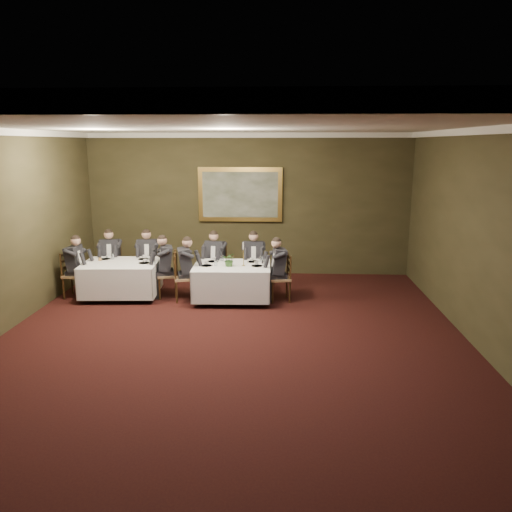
# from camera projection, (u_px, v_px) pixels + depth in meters

# --- Properties ---
(ground) EXTENTS (10.00, 10.00, 0.00)m
(ground) POSITION_uv_depth(u_px,v_px,m) (228.00, 352.00, 7.93)
(ground) COLOR black
(ground) RESTS_ON ground
(ceiling) EXTENTS (8.00, 10.00, 0.10)m
(ceiling) POSITION_uv_depth(u_px,v_px,m) (225.00, 125.00, 7.16)
(ceiling) COLOR silver
(ceiling) RESTS_ON back_wall
(back_wall) EXTENTS (8.00, 0.10, 3.50)m
(back_wall) POSITION_uv_depth(u_px,v_px,m) (248.00, 205.00, 12.42)
(back_wall) COLOR #322D19
(back_wall) RESTS_ON ground
(front_wall) EXTENTS (8.00, 0.10, 3.50)m
(front_wall) POSITION_uv_depth(u_px,v_px,m) (126.00, 429.00, 2.68)
(front_wall) COLOR #322D19
(front_wall) RESTS_ON ground
(right_wall) EXTENTS (0.10, 10.00, 3.50)m
(right_wall) POSITION_uv_depth(u_px,v_px,m) (496.00, 247.00, 7.35)
(right_wall) COLOR #322D19
(right_wall) RESTS_ON ground
(crown_molding) EXTENTS (8.00, 10.00, 0.12)m
(crown_molding) POSITION_uv_depth(u_px,v_px,m) (225.00, 130.00, 7.17)
(crown_molding) COLOR white
(crown_molding) RESTS_ON back_wall
(table_main) EXTENTS (1.64, 1.27, 0.67)m
(table_main) POSITION_uv_depth(u_px,v_px,m) (232.00, 280.00, 10.47)
(table_main) COLOR black
(table_main) RESTS_ON ground
(table_second) EXTENTS (1.66, 1.31, 0.67)m
(table_second) POSITION_uv_depth(u_px,v_px,m) (121.00, 277.00, 10.71)
(table_second) COLOR black
(table_second) RESTS_ON ground
(chair_main_backleft) EXTENTS (0.52, 0.51, 1.00)m
(chair_main_backleft) POSITION_uv_depth(u_px,v_px,m) (216.00, 277.00, 11.32)
(chair_main_backleft) COLOR #917049
(chair_main_backleft) RESTS_ON ground
(diner_main_backleft) EXTENTS (0.49, 0.56, 1.35)m
(diner_main_backleft) POSITION_uv_depth(u_px,v_px,m) (216.00, 267.00, 11.26)
(diner_main_backleft) COLOR black
(diner_main_backleft) RESTS_ON chair_main_backleft
(chair_main_backright) EXTENTS (0.46, 0.44, 1.00)m
(chair_main_backright) POSITION_uv_depth(u_px,v_px,m) (254.00, 277.00, 11.30)
(chair_main_backright) COLOR #917049
(chair_main_backright) RESTS_ON ground
(diner_main_backright) EXTENTS (0.43, 0.50, 1.35)m
(diner_main_backright) POSITION_uv_depth(u_px,v_px,m) (254.00, 267.00, 11.24)
(diner_main_backright) COLOR black
(diner_main_backright) RESTS_ON chair_main_backright
(chair_main_endleft) EXTENTS (0.52, 0.53, 1.00)m
(chair_main_endleft) POSITION_uv_depth(u_px,v_px,m) (184.00, 287.00, 10.53)
(chair_main_endleft) COLOR #917049
(chair_main_endleft) RESTS_ON ground
(diner_main_endleft) EXTENTS (0.57, 0.51, 1.35)m
(diner_main_endleft) POSITION_uv_depth(u_px,v_px,m) (184.00, 277.00, 10.48)
(diner_main_endleft) COLOR black
(diner_main_endleft) RESTS_ON chair_main_endleft
(chair_main_endright) EXTENTS (0.48, 0.50, 1.00)m
(chair_main_endright) POSITION_uv_depth(u_px,v_px,m) (280.00, 288.00, 10.49)
(chair_main_endright) COLOR #917049
(chair_main_endright) RESTS_ON ground
(diner_main_endright) EXTENTS (0.54, 0.47, 1.35)m
(diner_main_endright) POSITION_uv_depth(u_px,v_px,m) (280.00, 277.00, 10.44)
(diner_main_endright) COLOR black
(diner_main_endright) RESTS_ON chair_main_endright
(chair_sec_backleft) EXTENTS (0.49, 0.47, 1.00)m
(chair_sec_backleft) POSITION_uv_depth(u_px,v_px,m) (112.00, 274.00, 11.54)
(chair_sec_backleft) COLOR #917049
(chair_sec_backleft) RESTS_ON ground
(diner_sec_backleft) EXTENTS (0.45, 0.52, 1.35)m
(diner_sec_backleft) POSITION_uv_depth(u_px,v_px,m) (111.00, 265.00, 11.47)
(diner_sec_backleft) COLOR black
(diner_sec_backleft) RESTS_ON chair_sec_backleft
(chair_sec_backright) EXTENTS (0.49, 0.47, 1.00)m
(chair_sec_backright) POSITION_uv_depth(u_px,v_px,m) (149.00, 274.00, 11.54)
(chair_sec_backright) COLOR #917049
(chair_sec_backright) RESTS_ON ground
(diner_sec_backright) EXTENTS (0.45, 0.52, 1.35)m
(diner_sec_backright) POSITION_uv_depth(u_px,v_px,m) (148.00, 265.00, 11.48)
(diner_sec_backright) COLOR black
(diner_sec_backright) RESTS_ON chair_sec_backright
(chair_sec_endright) EXTENTS (0.52, 0.53, 1.00)m
(chair_sec_endright) POSITION_uv_depth(u_px,v_px,m) (168.00, 284.00, 10.76)
(chair_sec_endright) COLOR #917049
(chair_sec_endright) RESTS_ON ground
(diner_sec_endright) EXTENTS (0.57, 0.51, 1.35)m
(diner_sec_endright) POSITION_uv_depth(u_px,v_px,m) (167.00, 274.00, 10.71)
(diner_sec_endright) COLOR black
(diner_sec_endright) RESTS_ON chair_sec_endright
(chair_sec_endleft) EXTENTS (0.45, 0.47, 1.00)m
(chair_sec_endleft) POSITION_uv_depth(u_px,v_px,m) (75.00, 284.00, 10.74)
(chair_sec_endleft) COLOR #917049
(chair_sec_endleft) RESTS_ON ground
(diner_sec_endleft) EXTENTS (0.51, 0.44, 1.35)m
(diner_sec_endleft) POSITION_uv_depth(u_px,v_px,m) (75.00, 274.00, 10.69)
(diner_sec_endleft) COLOR black
(diner_sec_endleft) RESTS_ON chair_sec_endleft
(centerpiece) EXTENTS (0.30, 0.27, 0.30)m
(centerpiece) POSITION_uv_depth(u_px,v_px,m) (229.00, 259.00, 10.28)
(centerpiece) COLOR #2D5926
(centerpiece) RESTS_ON table_main
(candlestick) EXTENTS (0.07, 0.07, 0.50)m
(candlestick) POSITION_uv_depth(u_px,v_px,m) (243.00, 257.00, 10.32)
(candlestick) COLOR #AB8A34
(candlestick) RESTS_ON table_main
(place_setting_table_main) EXTENTS (0.33, 0.31, 0.14)m
(place_setting_table_main) POSITION_uv_depth(u_px,v_px,m) (216.00, 260.00, 10.76)
(place_setting_table_main) COLOR white
(place_setting_table_main) RESTS_ON table_main
(place_setting_table_second) EXTENTS (0.33, 0.31, 0.14)m
(place_setting_table_second) POSITION_uv_depth(u_px,v_px,m) (108.00, 257.00, 10.98)
(place_setting_table_second) COLOR white
(place_setting_table_second) RESTS_ON table_second
(painting) EXTENTS (2.08, 0.09, 1.33)m
(painting) POSITION_uv_depth(u_px,v_px,m) (240.00, 195.00, 12.31)
(painting) COLOR #E2B353
(painting) RESTS_ON back_wall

